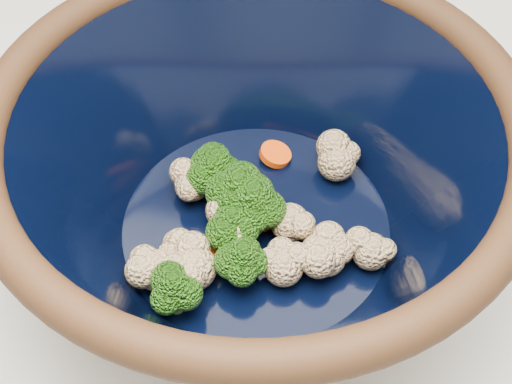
% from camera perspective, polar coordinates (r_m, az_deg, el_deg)
% --- Properties ---
extents(mixing_bowl, '(0.38, 0.38, 0.17)m').
position_cam_1_polar(mixing_bowl, '(0.52, 0.00, 1.13)').
color(mixing_bowl, black).
rests_on(mixing_bowl, counter).
extents(vegetable_pile, '(0.18, 0.19, 0.06)m').
position_cam_1_polar(vegetable_pile, '(0.53, -1.00, -2.07)').
color(vegetable_pile, '#608442').
rests_on(vegetable_pile, mixing_bowl).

